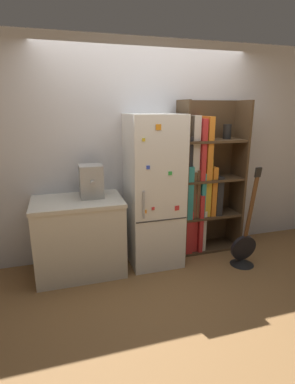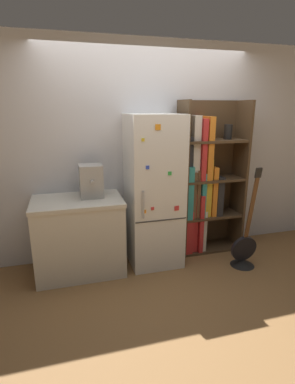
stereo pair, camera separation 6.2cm
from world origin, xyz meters
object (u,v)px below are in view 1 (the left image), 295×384
Objects in this scene: refrigerator at (154,192)px; guitar at (243,251)px; bookshelf at (201,185)px; espresso_machine at (91,181)px.

refrigerator is 1.29m from guitar.
refrigerator is at bearing 156.73° from guitar.
guitar is at bearing -23.27° from refrigerator.
refrigerator is 1.45× the size of guitar.
refrigerator is at bearing -168.60° from bookshelf.
bookshelf is (0.69, 0.14, -0.01)m from refrigerator.
bookshelf is 1.57× the size of guitar.
espresso_machine is at bearing 176.64° from refrigerator.
espresso_machine is 1.98m from guitar.
guitar is (1.00, -0.43, -0.71)m from refrigerator.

